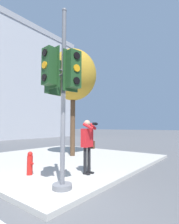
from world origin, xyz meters
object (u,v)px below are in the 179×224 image
object	(u,v)px
person_photographer	(88,141)
fire_hydrant	(30,163)
street_tree	(73,75)
traffic_signal_pole	(59,85)

from	to	relation	value
person_photographer	fire_hydrant	distance (m)	1.97
street_tree	fire_hydrant	bearing A→B (deg)	-157.60
traffic_signal_pole	person_photographer	bearing A→B (deg)	12.86
traffic_signal_pole	street_tree	distance (m)	5.30
traffic_signal_pole	fire_hydrant	size ratio (longest dim) A/B	6.42
person_photographer	fire_hydrant	size ratio (longest dim) A/B	2.39
street_tree	fire_hydrant	distance (m)	5.47
fire_hydrant	person_photographer	bearing A→B (deg)	-47.47
person_photographer	street_tree	size ratio (longest dim) A/B	0.30
street_tree	fire_hydrant	world-z (taller)	street_tree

